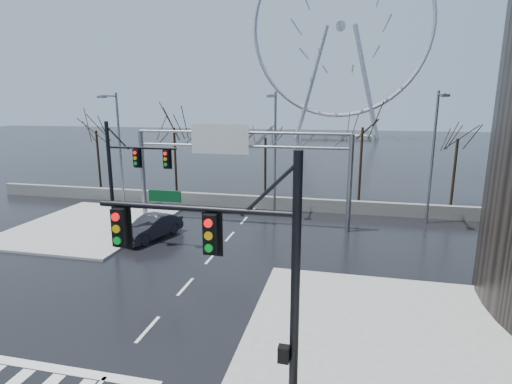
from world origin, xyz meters
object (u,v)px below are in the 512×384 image
(sign_gantry, at_px, (235,157))
(car, at_px, (151,227))
(signal_mast_near, at_px, (244,268))
(signal_mast_far, at_px, (126,172))
(ferris_wheel, at_px, (340,34))

(sign_gantry, xyz_separation_m, car, (-4.77, -4.47, -4.39))
(signal_mast_near, height_order, car, signal_mast_near)
(signal_mast_near, relative_size, sign_gantry, 0.49)
(sign_gantry, bearing_deg, car, -136.91)
(signal_mast_far, xyz_separation_m, car, (0.72, 1.53, -4.04))
(signal_mast_near, height_order, ferris_wheel, ferris_wheel)
(signal_mast_far, height_order, ferris_wheel, ferris_wheel)
(signal_mast_far, height_order, car, signal_mast_far)
(car, bearing_deg, signal_mast_far, -98.13)
(signal_mast_far, bearing_deg, car, 64.90)
(signal_mast_near, height_order, sign_gantry, signal_mast_near)
(ferris_wheel, height_order, car, ferris_wheel)
(signal_mast_near, bearing_deg, ferris_wheel, 90.08)
(ferris_wheel, bearing_deg, signal_mast_near, -89.92)
(signal_mast_near, distance_m, signal_mast_far, 17.03)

